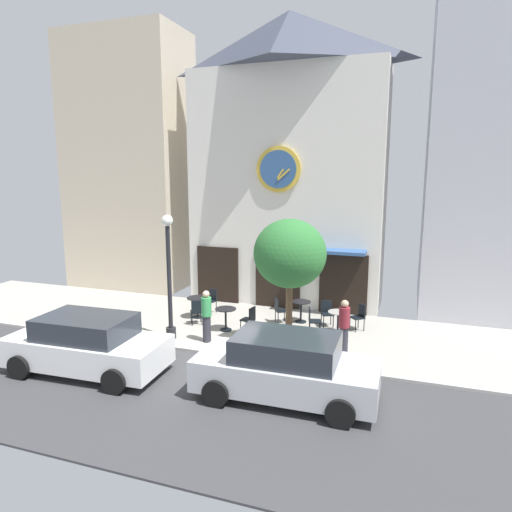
{
  "coord_description": "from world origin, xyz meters",
  "views": [
    {
      "loc": [
        5.34,
        -11.57,
        5.28
      ],
      "look_at": [
        0.41,
        2.66,
        2.53
      ],
      "focal_mm": 31.87,
      "sensor_mm": 36.0,
      "label": 1
    }
  ],
  "objects_px": {
    "pedestrian_maroon": "(344,327)",
    "cafe_chair_curbside": "(327,311)",
    "cafe_chair_by_entrance": "(312,319)",
    "pedestrian_green": "(206,316)",
    "cafe_chair_under_awning": "(197,310)",
    "cafe_table_center": "(197,303)",
    "cafe_table_near_curb": "(338,318)",
    "street_tree": "(290,254)",
    "cafe_table_center_left": "(301,308)",
    "parked_car_silver": "(286,367)",
    "cafe_chair_outer": "(211,299)",
    "parked_car_white": "(87,344)",
    "cafe_chair_mid_row": "(359,315)",
    "cafe_chair_left_end": "(279,309)",
    "cafe_table_leftmost": "(226,315)",
    "cafe_chair_facing_street": "(250,318)",
    "street_lamp": "(169,277)"
  },
  "relations": [
    {
      "from": "cafe_table_center_left",
      "to": "cafe_chair_curbside",
      "type": "xyz_separation_m",
      "value": [
        0.95,
        -0.09,
        -0.01
      ]
    },
    {
      "from": "cafe_chair_outer",
      "to": "pedestrian_maroon",
      "type": "height_order",
      "value": "pedestrian_maroon"
    },
    {
      "from": "street_tree",
      "to": "cafe_chair_outer",
      "type": "distance_m",
      "value": 5.37
    },
    {
      "from": "cafe_table_leftmost",
      "to": "pedestrian_green",
      "type": "bearing_deg",
      "value": -97.64
    },
    {
      "from": "cafe_chair_curbside",
      "to": "cafe_chair_by_entrance",
      "type": "bearing_deg",
      "value": -106.82
    },
    {
      "from": "cafe_table_center",
      "to": "pedestrian_maroon",
      "type": "relative_size",
      "value": 0.46
    },
    {
      "from": "cafe_chair_by_entrance",
      "to": "cafe_chair_under_awning",
      "type": "relative_size",
      "value": 1.0
    },
    {
      "from": "cafe_table_center",
      "to": "pedestrian_green",
      "type": "bearing_deg",
      "value": -57.0
    },
    {
      "from": "cafe_chair_left_end",
      "to": "parked_car_silver",
      "type": "height_order",
      "value": "parked_car_silver"
    },
    {
      "from": "parked_car_white",
      "to": "parked_car_silver",
      "type": "distance_m",
      "value": 5.45
    },
    {
      "from": "cafe_table_near_curb",
      "to": "street_tree",
      "type": "bearing_deg",
      "value": -119.02
    },
    {
      "from": "cafe_table_near_curb",
      "to": "cafe_chair_under_awning",
      "type": "distance_m",
      "value": 4.92
    },
    {
      "from": "street_lamp",
      "to": "cafe_chair_by_entrance",
      "type": "height_order",
      "value": "street_lamp"
    },
    {
      "from": "cafe_table_center",
      "to": "cafe_table_center_left",
      "type": "distance_m",
      "value": 3.82
    },
    {
      "from": "cafe_chair_outer",
      "to": "parked_car_white",
      "type": "bearing_deg",
      "value": -98.72
    },
    {
      "from": "cafe_chair_curbside",
      "to": "cafe_chair_under_awning",
      "type": "relative_size",
      "value": 1.0
    },
    {
      "from": "cafe_chair_by_entrance",
      "to": "pedestrian_maroon",
      "type": "height_order",
      "value": "pedestrian_maroon"
    },
    {
      "from": "cafe_table_near_curb",
      "to": "cafe_chair_curbside",
      "type": "xyz_separation_m",
      "value": [
        -0.49,
        0.64,
        0.01
      ]
    },
    {
      "from": "street_lamp",
      "to": "cafe_chair_left_end",
      "type": "xyz_separation_m",
      "value": [
        2.89,
        2.62,
        -1.51
      ]
    },
    {
      "from": "cafe_chair_by_entrance",
      "to": "cafe_table_near_curb",
      "type": "bearing_deg",
      "value": 24.14
    },
    {
      "from": "cafe_table_center_left",
      "to": "pedestrian_green",
      "type": "relative_size",
      "value": 0.46
    },
    {
      "from": "cafe_chair_by_entrance",
      "to": "cafe_chair_under_awning",
      "type": "bearing_deg",
      "value": -174.49
    },
    {
      "from": "cafe_chair_under_awning",
      "to": "parked_car_white",
      "type": "height_order",
      "value": "parked_car_white"
    },
    {
      "from": "cafe_table_center_left",
      "to": "cafe_chair_facing_street",
      "type": "distance_m",
      "value": 2.15
    },
    {
      "from": "street_tree",
      "to": "cafe_table_center",
      "type": "distance_m",
      "value": 5.15
    },
    {
      "from": "cafe_chair_by_entrance",
      "to": "parked_car_silver",
      "type": "relative_size",
      "value": 0.21
    },
    {
      "from": "cafe_table_center",
      "to": "cafe_chair_under_awning",
      "type": "relative_size",
      "value": 0.85
    },
    {
      "from": "street_tree",
      "to": "cafe_chair_by_entrance",
      "type": "bearing_deg",
      "value": 78.36
    },
    {
      "from": "cafe_chair_left_end",
      "to": "parked_car_silver",
      "type": "relative_size",
      "value": 0.21
    },
    {
      "from": "cafe_chair_mid_row",
      "to": "parked_car_white",
      "type": "height_order",
      "value": "parked_car_white"
    },
    {
      "from": "pedestrian_maroon",
      "to": "cafe_chair_curbside",
      "type": "bearing_deg",
      "value": 111.14
    },
    {
      "from": "parked_car_silver",
      "to": "cafe_table_near_curb",
      "type": "bearing_deg",
      "value": 84.49
    },
    {
      "from": "cafe_chair_facing_street",
      "to": "cafe_chair_mid_row",
      "type": "height_order",
      "value": "same"
    },
    {
      "from": "cafe_chair_curbside",
      "to": "pedestrian_green",
      "type": "relative_size",
      "value": 0.54
    },
    {
      "from": "cafe_chair_facing_street",
      "to": "cafe_chair_under_awning",
      "type": "bearing_deg",
      "value": 174.93
    },
    {
      "from": "pedestrian_maroon",
      "to": "parked_car_white",
      "type": "bearing_deg",
      "value": -151.84
    },
    {
      "from": "cafe_chair_facing_street",
      "to": "cafe_chair_outer",
      "type": "xyz_separation_m",
      "value": [
        -2.19,
        1.72,
        0.0
      ]
    },
    {
      "from": "cafe_table_center_left",
      "to": "cafe_chair_outer",
      "type": "bearing_deg",
      "value": 179.18
    },
    {
      "from": "street_tree",
      "to": "cafe_chair_left_end",
      "type": "height_order",
      "value": "street_tree"
    },
    {
      "from": "cafe_table_center_left",
      "to": "parked_car_white",
      "type": "xyz_separation_m",
      "value": [
        -4.46,
        -5.92,
        0.22
      ]
    },
    {
      "from": "street_lamp",
      "to": "cafe_table_center",
      "type": "distance_m",
      "value": 2.68
    },
    {
      "from": "cafe_table_near_curb",
      "to": "cafe_chair_under_awning",
      "type": "bearing_deg",
      "value": -171.24
    },
    {
      "from": "street_tree",
      "to": "cafe_chair_under_awning",
      "type": "bearing_deg",
      "value": 160.42
    },
    {
      "from": "cafe_table_center_left",
      "to": "cafe_chair_left_end",
      "type": "distance_m",
      "value": 0.79
    },
    {
      "from": "parked_car_white",
      "to": "street_tree",
      "type": "bearing_deg",
      "value": 33.19
    },
    {
      "from": "cafe_chair_facing_street",
      "to": "pedestrian_maroon",
      "type": "xyz_separation_m",
      "value": [
        3.24,
        -0.85,
        0.33
      ]
    },
    {
      "from": "street_lamp",
      "to": "cafe_chair_by_entrance",
      "type": "distance_m",
      "value": 4.89
    },
    {
      "from": "cafe_chair_facing_street",
      "to": "parked_car_silver",
      "type": "relative_size",
      "value": 0.21
    },
    {
      "from": "pedestrian_green",
      "to": "pedestrian_maroon",
      "type": "distance_m",
      "value": 4.27
    },
    {
      "from": "street_tree",
      "to": "parked_car_silver",
      "type": "distance_m",
      "value": 3.62
    }
  ]
}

